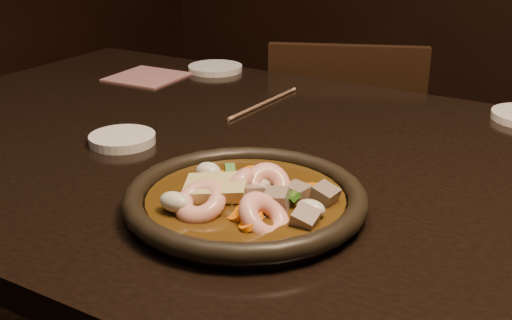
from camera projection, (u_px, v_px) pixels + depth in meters
The scene contains 8 objects.
table at pixel (296, 205), 1.00m from camera, with size 1.60×0.90×0.75m.
chair at pixel (341, 175), 1.69m from camera, with size 0.50×0.50×0.81m.
plate at pixel (246, 200), 0.81m from camera, with size 0.31×0.31×0.03m.
stirfry at pixel (246, 198), 0.79m from camera, with size 0.21×0.18×0.06m.
soy_dish at pixel (122, 139), 1.04m from camera, with size 0.11×0.11×0.01m, color white.
saucer_left at pixel (215, 68), 1.48m from camera, with size 0.12×0.12×0.01m, color white.
chopsticks at pixel (264, 103), 1.23m from camera, with size 0.02×0.23×0.01m.
napkin at pixel (147, 77), 1.42m from camera, with size 0.15×0.15×0.00m, color #965E5C.
Camera 1 is at (0.41, -0.81, 1.12)m, focal length 45.00 mm.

